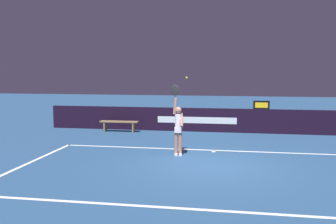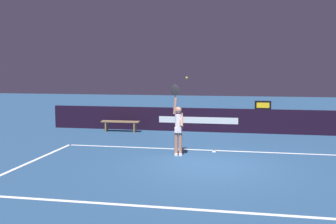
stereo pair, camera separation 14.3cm
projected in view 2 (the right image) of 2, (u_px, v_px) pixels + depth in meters
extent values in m
plane|color=navy|center=(210.00, 165.00, 11.20)|extent=(60.00, 60.00, 0.00)
cube|color=white|center=(214.00, 150.00, 13.20)|extent=(10.77, 0.12, 0.00)
cube|color=white|center=(196.00, 210.00, 7.61)|extent=(10.77, 0.12, 0.00)
cube|color=white|center=(28.00, 163.00, 11.39)|extent=(0.12, 5.84, 0.00)
cube|color=white|center=(214.00, 151.00, 13.06)|extent=(0.12, 0.30, 0.00)
cube|color=black|center=(220.00, 120.00, 17.03)|extent=(15.83, 0.17, 1.07)
cube|color=silver|center=(198.00, 120.00, 17.12)|extent=(3.57, 0.01, 0.29)
cube|color=black|center=(263.00, 105.00, 16.61)|extent=(0.69, 0.14, 0.37)
cube|color=yellow|center=(263.00, 105.00, 16.54)|extent=(0.54, 0.01, 0.23)
cylinder|color=#A1715D|center=(180.00, 143.00, 12.43)|extent=(0.12, 0.12, 0.80)
cylinder|color=#A1715D|center=(176.00, 143.00, 12.43)|extent=(0.12, 0.12, 0.80)
cube|color=white|center=(180.00, 154.00, 12.45)|extent=(0.14, 0.25, 0.07)
cube|color=white|center=(176.00, 154.00, 12.45)|extent=(0.14, 0.25, 0.07)
cylinder|color=white|center=(178.00, 123.00, 12.35)|extent=(0.21, 0.21, 0.56)
cube|color=white|center=(178.00, 130.00, 12.38)|extent=(0.27, 0.24, 0.16)
sphere|color=#A1715D|center=(178.00, 110.00, 12.31)|extent=(0.21, 0.21, 0.21)
cylinder|color=#A1715D|center=(175.00, 106.00, 12.29)|extent=(0.15, 0.11, 0.54)
cylinder|color=#A1715D|center=(182.00, 120.00, 12.28)|extent=(0.16, 0.38, 0.43)
ellipsoid|color=black|center=(175.00, 90.00, 12.23)|extent=(0.29, 0.08, 0.35)
cylinder|color=black|center=(175.00, 96.00, 12.26)|extent=(0.03, 0.03, 0.18)
sphere|color=#C5DD37|center=(187.00, 78.00, 12.16)|extent=(0.07, 0.07, 0.07)
cube|color=olive|center=(121.00, 122.00, 17.13)|extent=(1.75, 0.40, 0.05)
cube|color=olive|center=(107.00, 126.00, 17.26)|extent=(0.07, 0.32, 0.47)
cube|color=olive|center=(135.00, 127.00, 17.05)|extent=(0.07, 0.32, 0.47)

